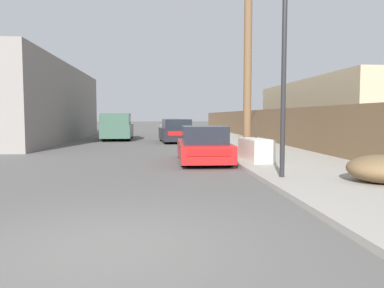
% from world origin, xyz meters
% --- Properties ---
extents(ground_plane, '(220.00, 220.00, 0.00)m').
position_xyz_m(ground_plane, '(0.00, 0.00, 0.00)').
color(ground_plane, '#595654').
extents(sidewalk_curb, '(4.20, 63.00, 0.12)m').
position_xyz_m(sidewalk_curb, '(5.30, 23.50, 0.06)').
color(sidewalk_curb, '#9E998E').
rests_on(sidewalk_curb, ground).
extents(discarded_fridge, '(0.85, 1.83, 0.78)m').
position_xyz_m(discarded_fridge, '(3.94, 7.86, 0.50)').
color(discarded_fridge, silver).
rests_on(discarded_fridge, sidewalk_curb).
extents(parked_sports_car_red, '(1.80, 4.18, 1.29)m').
position_xyz_m(parked_sports_car_red, '(2.23, 8.54, 0.58)').
color(parked_sports_car_red, red).
rests_on(parked_sports_car_red, ground).
extents(car_parked_mid, '(2.18, 4.22, 1.44)m').
position_xyz_m(car_parked_mid, '(1.74, 18.80, 0.67)').
color(car_parked_mid, black).
rests_on(car_parked_mid, ground).
extents(car_parked_far, '(1.95, 4.18, 1.39)m').
position_xyz_m(car_parked_far, '(1.79, 27.86, 0.65)').
color(car_parked_far, silver).
rests_on(car_parked_far, ground).
extents(pickup_truck, '(2.03, 5.40, 1.81)m').
position_xyz_m(pickup_truck, '(-2.15, 21.35, 0.91)').
color(pickup_truck, '#385647').
rests_on(pickup_truck, ground).
extents(utility_pole, '(1.80, 0.30, 8.76)m').
position_xyz_m(utility_pole, '(4.10, 9.82, 4.61)').
color(utility_pole, brown).
rests_on(utility_pole, sidewalk_curb).
extents(street_lamp, '(0.26, 0.26, 4.78)m').
position_xyz_m(street_lamp, '(3.72, 4.47, 2.89)').
color(street_lamp, '#232326').
rests_on(street_lamp, sidewalk_curb).
extents(brush_pile, '(1.61, 1.50, 0.64)m').
position_xyz_m(brush_pile, '(5.75, 3.49, 0.44)').
color(brush_pile, brown).
rests_on(brush_pile, sidewalk_curb).
extents(wooden_fence, '(0.08, 45.54, 1.92)m').
position_xyz_m(wooden_fence, '(7.25, 21.75, 1.08)').
color(wooden_fence, brown).
rests_on(wooden_fence, sidewalk_curb).
extents(building_left_block, '(7.00, 18.88, 4.98)m').
position_xyz_m(building_left_block, '(-8.57, 21.49, 2.49)').
color(building_left_block, gray).
rests_on(building_left_block, ground).
extents(building_right_house, '(6.00, 15.02, 3.83)m').
position_xyz_m(building_right_house, '(12.27, 18.42, 1.92)').
color(building_right_house, tan).
rests_on(building_right_house, ground).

